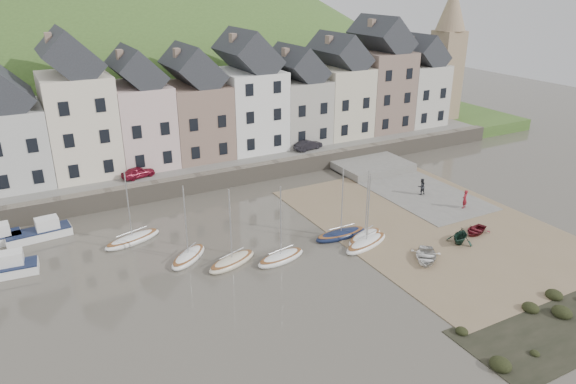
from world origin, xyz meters
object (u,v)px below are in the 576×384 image
car_left (138,172)px  rowboat_red (476,230)px  rowboat_green (460,236)px  car_right (308,145)px  person_dark (421,187)px  sailboat_0 (133,239)px  person_red (465,199)px  rowboat_white (426,256)px

car_left → rowboat_red: bearing=-149.1°
rowboat_green → car_right: size_ratio=0.70×
rowboat_green → car_right: car_right is taller
person_dark → car_left: car_left is taller
rowboat_red → car_left: 32.18m
sailboat_0 → person_red: bearing=-15.4°
rowboat_green → rowboat_red: bearing=73.4°
rowboat_white → person_dark: size_ratio=1.96×
rowboat_green → car_right: (-0.63, 23.42, 1.47)m
sailboat_0 → car_left: 11.21m
rowboat_white → car_left: size_ratio=0.99×
person_dark → rowboat_white: bearing=53.1°
person_red → car_right: 19.50m
person_dark → car_right: car_right is taller
rowboat_white → car_left: car_left is taller
rowboat_white → person_dark: (8.60, 10.30, 0.55)m
rowboat_green → car_left: 30.98m
rowboat_white → person_red: person_red is taller
rowboat_red → car_left: car_left is taller
rowboat_white → rowboat_green: rowboat_green is taller
rowboat_white → car_right: (3.82, 24.33, 1.77)m
rowboat_white → car_left: 29.05m
rowboat_red → sailboat_0: bearing=-133.3°
rowboat_green → rowboat_red: 2.55m
rowboat_white → person_dark: bearing=92.1°
rowboat_white → person_dark: 13.43m
car_right → person_dark: bearing=-172.3°
sailboat_0 → car_right: 25.20m
sailboat_0 → rowboat_white: 23.44m
car_left → car_right: size_ratio=0.95×
rowboat_green → rowboat_red: rowboat_green is taller
car_right → car_left: bearing=78.8°
person_red → car_left: bearing=-57.1°
rowboat_red → car_right: (-3.07, 22.78, 1.84)m
sailboat_0 → car_right: (22.79, 10.57, 1.91)m
car_left → person_dark: bearing=-133.8°
rowboat_red → person_red: size_ratio=1.48×
rowboat_green → person_red: bearing=100.9°
sailboat_0 → rowboat_white: (18.98, -13.76, 0.14)m
rowboat_white → rowboat_red: (6.88, 1.55, -0.07)m
sailboat_0 → rowboat_green: bearing=-28.8°
rowboat_red → person_red: bearing=127.0°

